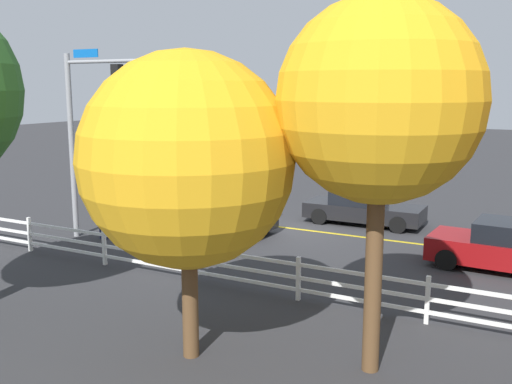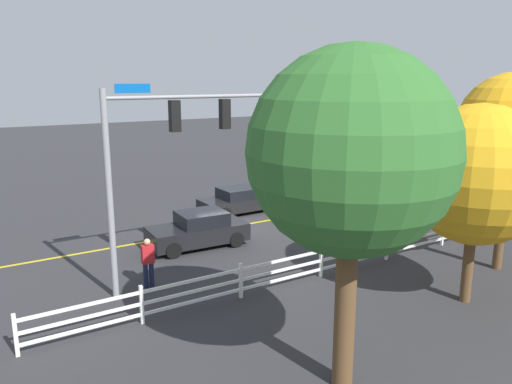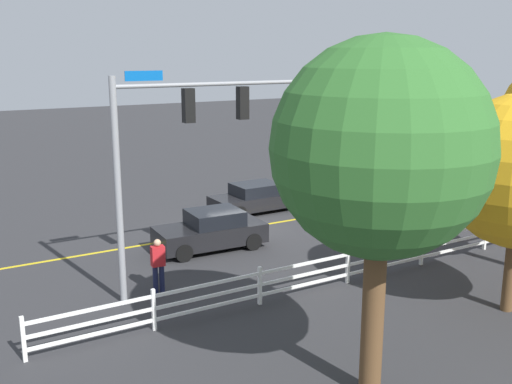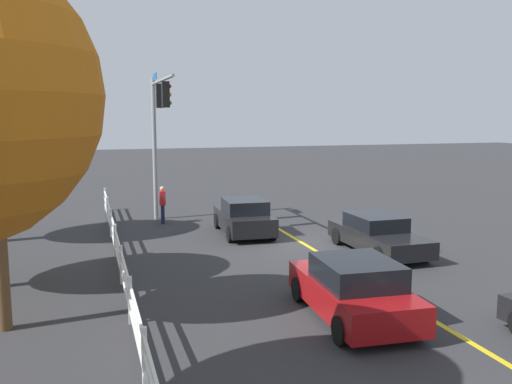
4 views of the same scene
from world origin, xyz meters
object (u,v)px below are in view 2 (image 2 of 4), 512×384
(car_0, at_px, (243,200))
(car_1, at_px, (370,181))
(tree_4, at_px, (477,175))
(car_2, at_px, (199,230))
(pedestrian, at_px, (148,261))
(tree_3, at_px, (512,128))
(tree_1, at_px, (352,154))
(car_3, at_px, (374,200))

(car_0, distance_m, car_1, 9.21)
(car_1, distance_m, tree_4, 15.99)
(car_2, xyz_separation_m, pedestrian, (3.22, 2.89, 0.22))
(car_0, bearing_deg, tree_3, -72.19)
(tree_1, distance_m, tree_3, 9.91)
(car_2, bearing_deg, car_0, -136.34)
(car_0, bearing_deg, car_3, -34.66)
(tree_3, bearing_deg, tree_4, 18.20)
(car_1, relative_size, tree_4, 0.72)
(car_3, bearing_deg, car_2, 2.89)
(car_0, height_order, car_2, car_2)
(car_2, height_order, tree_1, tree_1)
(car_2, bearing_deg, car_1, -161.57)
(car_3, bearing_deg, car_0, -30.80)
(car_2, xyz_separation_m, tree_1, (1.39, 10.44, 4.60))
(pedestrian, distance_m, tree_3, 13.25)
(car_2, distance_m, car_3, 9.93)
(car_3, relative_size, pedestrian, 2.59)
(tree_1, height_order, tree_4, tree_1)
(car_3, relative_size, tree_4, 0.71)
(pedestrian, xyz_separation_m, tree_3, (-11.45, 5.15, 4.24))
(pedestrian, height_order, tree_4, tree_4)
(pedestrian, xyz_separation_m, tree_1, (-1.83, 7.55, 4.38))
(tree_1, bearing_deg, car_2, -97.57)
(tree_1, bearing_deg, tree_4, -168.42)
(car_2, distance_m, pedestrian, 4.33)
(car_2, bearing_deg, tree_3, 138.37)
(car_0, xyz_separation_m, tree_3, (-3.92, 11.78, 4.52))
(car_1, height_order, tree_4, tree_4)
(car_3, distance_m, tree_1, 16.02)
(car_1, height_order, pedestrian, pedestrian)
(car_1, bearing_deg, pedestrian, -160.85)
(car_0, xyz_separation_m, car_2, (4.31, 3.74, 0.06))
(car_1, relative_size, car_2, 1.08)
(car_2, xyz_separation_m, tree_3, (-8.23, 8.04, 4.46))
(car_2, relative_size, tree_4, 0.67)
(tree_3, distance_m, tree_4, 3.77)
(car_0, bearing_deg, tree_1, -112.49)
(car_0, distance_m, tree_1, 15.97)
(car_3, distance_m, tree_3, 9.29)
(car_2, height_order, tree_3, tree_3)
(car_1, xyz_separation_m, tree_3, (5.28, 11.85, 4.54))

